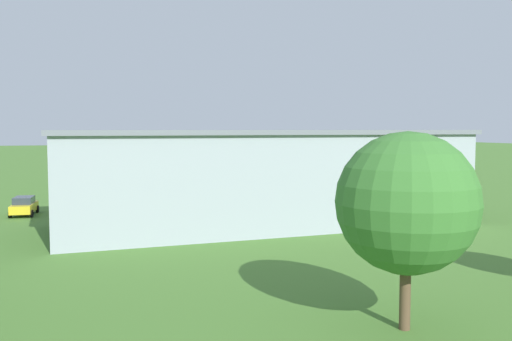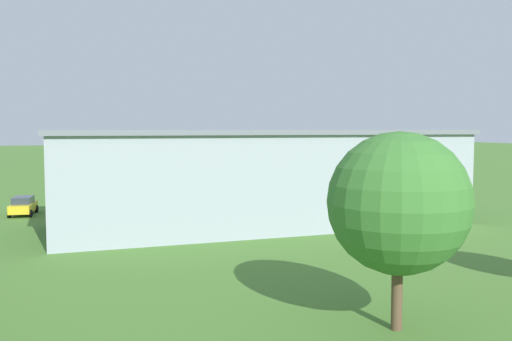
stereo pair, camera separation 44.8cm
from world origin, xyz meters
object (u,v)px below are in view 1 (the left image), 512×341
(tree_behind_hangar_left, at_px, (407,203))
(windsock, at_px, (389,146))
(hangar, at_px, (264,177))
(person_watching_takeoff, at_px, (356,188))
(car_yellow, at_px, (24,206))
(biplane, at_px, (259,161))
(person_at_fence_line, at_px, (381,193))

(tree_behind_hangar_left, height_order, windsock, tree_behind_hangar_left)
(tree_behind_hangar_left, bearing_deg, hangar, -96.02)
(person_watching_takeoff, bearing_deg, hangar, 42.94)
(windsock, bearing_deg, person_watching_takeoff, 52.61)
(car_yellow, distance_m, person_watching_takeoff, 34.71)
(car_yellow, bearing_deg, windsock, -149.85)
(biplane, relative_size, windsock, 1.69)
(windsock, bearing_deg, biplane, 16.60)
(biplane, height_order, tree_behind_hangar_left, tree_behind_hangar_left)
(car_yellow, height_order, person_at_fence_line, car_yellow)
(biplane, xyz_separation_m, person_watching_takeoff, (-4.45, 20.99, -2.00))
(hangar, relative_size, person_watching_takeoff, 18.27)
(hangar, bearing_deg, tree_behind_hangar_left, 83.98)
(hangar, relative_size, tree_behind_hangar_left, 4.37)
(car_yellow, relative_size, tree_behind_hangar_left, 0.58)
(hangar, xyz_separation_m, car_yellow, (18.25, -11.15, -2.89))
(hangar, height_order, car_yellow, hangar)
(hangar, height_order, windsock, hangar)
(tree_behind_hangar_left, bearing_deg, person_at_fence_line, -119.58)
(car_yellow, bearing_deg, person_watching_takeoff, -173.45)
(car_yellow, height_order, windsock, windsock)
(hangar, bearing_deg, biplane, -108.08)
(person_at_fence_line, relative_size, windsock, 0.29)
(tree_behind_hangar_left, xyz_separation_m, windsock, (-40.79, -67.34, -0.16))
(hangar, relative_size, windsock, 6.19)
(person_watching_takeoff, relative_size, windsock, 0.34)
(person_at_fence_line, bearing_deg, biplane, -78.41)
(biplane, height_order, windsock, biplane)
(hangar, distance_m, person_at_fence_line, 20.36)
(person_watching_takeoff, relative_size, tree_behind_hangar_left, 0.24)
(person_watching_takeoff, bearing_deg, tree_behind_hangar_left, 64.06)
(biplane, height_order, car_yellow, biplane)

